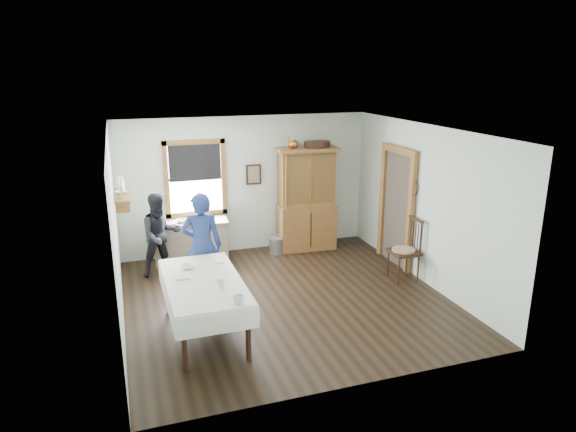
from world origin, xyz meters
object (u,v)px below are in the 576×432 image
(work_counter, at_px, (191,241))
(dining_table, at_px, (205,307))
(woman_blue, at_px, (202,250))
(figure_dark, at_px, (161,238))
(wicker_basket, at_px, (303,245))
(china_hutch, at_px, (307,199))
(spindle_chair, at_px, (404,249))
(pail, at_px, (277,245))

(work_counter, bearing_deg, dining_table, -89.90)
(woman_blue, distance_m, figure_dark, 1.27)
(wicker_basket, bearing_deg, work_counter, 177.16)
(china_hutch, distance_m, dining_table, 3.88)
(spindle_chair, distance_m, wicker_basket, 2.30)
(spindle_chair, height_order, woman_blue, woman_blue)
(dining_table, xyz_separation_m, figure_dark, (-0.37, 2.34, 0.29))
(pail, bearing_deg, china_hutch, 7.80)
(figure_dark, bearing_deg, woman_blue, -75.27)
(dining_table, bearing_deg, work_counter, 85.51)
(figure_dark, bearing_deg, wicker_basket, -3.32)
(work_counter, relative_size, wicker_basket, 4.00)
(work_counter, distance_m, spindle_chair, 3.97)
(wicker_basket, distance_m, woman_blue, 2.82)
(spindle_chair, relative_size, woman_blue, 0.69)
(woman_blue, bearing_deg, dining_table, 94.11)
(china_hutch, bearing_deg, figure_dark, -167.13)
(work_counter, height_order, woman_blue, woman_blue)
(dining_table, distance_m, woman_blue, 1.28)
(pail, distance_m, woman_blue, 2.40)
(dining_table, height_order, pail, dining_table)
(wicker_basket, bearing_deg, china_hutch, 43.06)
(dining_table, height_order, wicker_basket, dining_table)
(dining_table, relative_size, figure_dark, 1.44)
(dining_table, bearing_deg, spindle_chair, 12.47)
(dining_table, xyz_separation_m, wicker_basket, (2.45, 2.73, -0.30))
(dining_table, relative_size, spindle_chair, 1.81)
(china_hutch, relative_size, figure_dark, 1.50)
(pail, bearing_deg, dining_table, -124.75)
(work_counter, distance_m, pail, 1.70)
(spindle_chair, relative_size, pail, 3.48)
(spindle_chair, distance_m, figure_dark, 4.28)
(work_counter, distance_m, wicker_basket, 2.25)
(work_counter, xyz_separation_m, figure_dark, (-0.59, -0.50, 0.29))
(dining_table, bearing_deg, pail, 55.25)
(dining_table, bearing_deg, china_hutch, 47.80)
(woman_blue, bearing_deg, figure_dark, -51.35)
(work_counter, distance_m, figure_dark, 0.82)
(wicker_basket, bearing_deg, woman_blue, -146.16)
(spindle_chair, bearing_deg, work_counter, 148.13)
(spindle_chair, height_order, figure_dark, figure_dark)
(china_hutch, relative_size, dining_table, 1.04)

